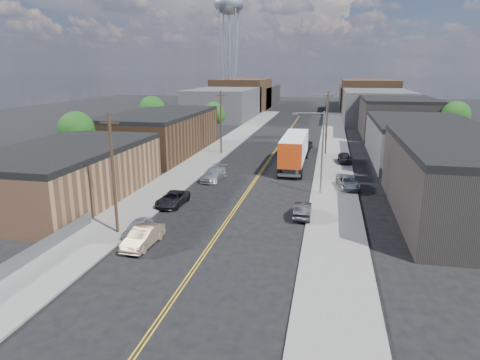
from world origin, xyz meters
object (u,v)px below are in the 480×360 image
at_px(semi_truck, 295,147).
at_px(car_right_lot_a, 348,183).
at_px(car_left_c, 173,199).
at_px(car_right_lot_c, 345,158).
at_px(car_left_d, 214,174).
at_px(water_tower, 229,7).
at_px(car_right_oncoming, 303,210).
at_px(car_left_b, 143,237).
at_px(car_left_a, 138,228).
at_px(car_ahead_truck, 303,145).

xyz_separation_m(semi_truck, car_right_lot_a, (6.93, -11.27, -1.79)).
xyz_separation_m(car_left_c, car_right_lot_c, (17.40, 23.39, 0.20)).
height_order(car_left_c, car_left_d, car_left_d).
relative_size(water_tower, car_right_oncoming, 8.53).
relative_size(car_left_b, car_left_d, 0.88).
bearing_deg(car_left_d, car_right_lot_a, 0.38).
xyz_separation_m(car_right_oncoming, car_right_lot_c, (4.40, 24.33, 0.17)).
relative_size(car_right_oncoming, car_right_lot_c, 1.01).
bearing_deg(car_left_b, car_left_d, 93.27).
relative_size(water_tower, car_left_b, 7.95).
bearing_deg(car_left_c, car_left_a, -87.81).
bearing_deg(car_right_oncoming, car_left_d, -45.31).
height_order(car_left_b, car_right_lot_c, car_right_lot_c).
xyz_separation_m(car_left_d, car_right_lot_c, (16.00, 12.80, 0.11)).
bearing_deg(water_tower, car_left_c, -80.36).
bearing_deg(car_left_c, car_left_d, 84.65).
bearing_deg(car_left_b, car_left_a, 128.26).
height_order(semi_truck, car_left_d, semi_truck).
relative_size(car_left_a, car_ahead_truck, 0.69).
xyz_separation_m(semi_truck, car_left_d, (-9.07, -10.30, -1.81)).
relative_size(car_left_b, car_ahead_truck, 0.84).
distance_m(semi_truck, car_right_oncoming, 22.05).
height_order(car_left_d, car_right_oncoming, car_left_d).
distance_m(car_left_d, car_right_lot_c, 20.49).
relative_size(car_right_lot_c, car_ahead_truck, 0.78).
height_order(water_tower, car_ahead_truck, water_tower).
relative_size(semi_truck, car_left_a, 4.56).
height_order(semi_truck, car_right_lot_a, semi_truck).
distance_m(water_tower, car_right_lot_a, 93.53).
relative_size(car_left_a, car_left_b, 0.82).
relative_size(car_left_d, car_right_oncoming, 1.23).
distance_m(car_left_b, car_right_lot_c, 37.13).
relative_size(car_right_lot_a, car_right_lot_c, 1.08).
bearing_deg(semi_truck, car_ahead_truck, 88.14).
bearing_deg(car_right_lot_a, car_left_c, -159.76).
xyz_separation_m(car_left_a, car_left_b, (1.40, -2.00, 0.12)).
height_order(water_tower, car_right_lot_a, water_tower).
relative_size(car_left_a, car_left_c, 0.78).
height_order(water_tower, semi_truck, water_tower).
distance_m(car_left_a, car_left_d, 18.76).
relative_size(water_tower, car_right_lot_c, 8.59).
distance_m(semi_truck, car_right_lot_a, 13.35).
bearing_deg(car_right_lot_a, car_left_b, -137.72).
xyz_separation_m(car_left_a, car_left_d, (1.40, 18.71, 0.12)).
bearing_deg(car_right_lot_c, car_right_oncoming, -104.79).
bearing_deg(car_right_lot_c, car_left_a, -123.45).
bearing_deg(car_left_c, car_right_lot_a, 31.11).
height_order(car_left_b, car_right_lot_a, car_left_b).
distance_m(water_tower, car_right_lot_c, 81.64).
bearing_deg(car_ahead_truck, car_right_oncoming, -81.13).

